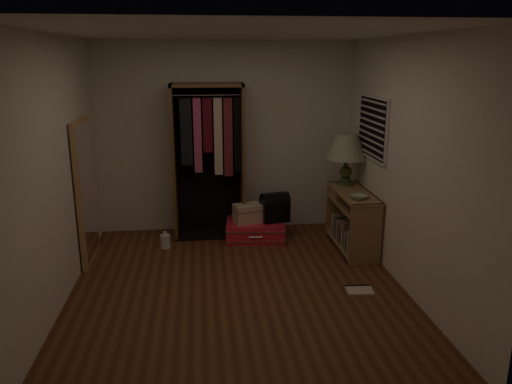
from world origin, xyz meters
TOP-DOWN VIEW (x-y plane):
  - ground at (0.00, 0.00)m, footprint 4.00×4.00m
  - room_walls at (0.08, 0.04)m, footprint 3.52×4.02m
  - console_bookshelf at (1.54, 1.03)m, footprint 0.42×1.12m
  - open_wardrobe at (-0.22, 1.77)m, footprint 0.96×0.50m
  - floor_mirror at (-1.70, 1.00)m, footprint 0.06×0.80m
  - pink_suitcase at (0.35, 1.49)m, footprint 0.84×0.64m
  - train_case at (0.25, 1.47)m, footprint 0.42×0.34m
  - black_bag at (0.62, 1.49)m, footprint 0.40×0.30m
  - table_lamp at (1.54, 1.39)m, footprint 0.58×0.58m
  - brass_tray at (1.54, 0.76)m, footprint 0.28×0.28m
  - ceramic_bowl at (1.49, 0.68)m, footprint 0.26×0.26m
  - white_jug at (-0.84, 1.28)m, footprint 0.14×0.14m
  - floor_book at (1.26, -0.19)m, footprint 0.29×0.24m

SIDE VIEW (x-z plane):
  - ground at x=0.00m, z-range 0.00..0.00m
  - floor_book at x=1.26m, z-range 0.00..0.02m
  - white_jug at x=-0.84m, z-range -0.02..0.20m
  - pink_suitcase at x=0.35m, z-range 0.00..0.24m
  - train_case at x=0.25m, z-range 0.23..0.50m
  - console_bookshelf at x=1.54m, z-range 0.02..0.77m
  - black_bag at x=0.62m, z-range 0.25..0.64m
  - brass_tray at x=1.54m, z-range 0.75..0.76m
  - ceramic_bowl at x=1.49m, z-range 0.75..0.80m
  - floor_mirror at x=-1.70m, z-range 0.00..1.70m
  - open_wardrobe at x=-0.22m, z-range 0.18..2.23m
  - table_lamp at x=1.54m, z-range 0.90..1.57m
  - room_walls at x=0.08m, z-range 0.20..2.80m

